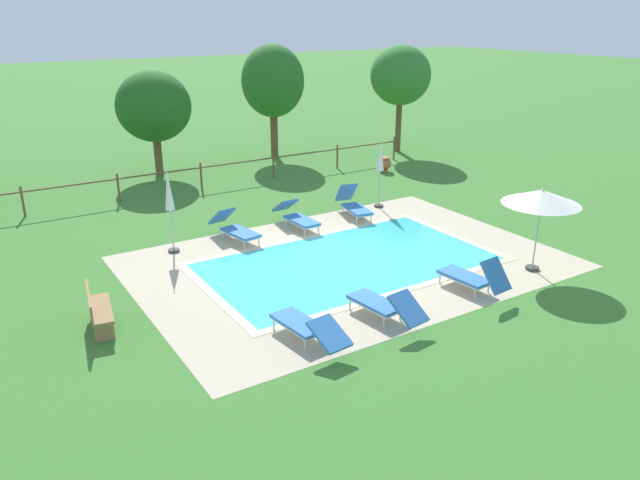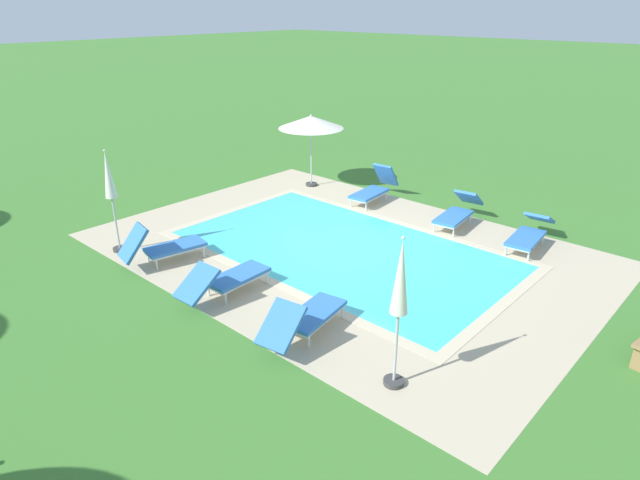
% 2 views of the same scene
% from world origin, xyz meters
% --- Properties ---
extents(ground_plane, '(160.00, 160.00, 0.00)m').
position_xyz_m(ground_plane, '(0.00, 0.00, 0.00)').
color(ground_plane, '#3D752D').
extents(pool_deck_paving, '(11.27, 7.91, 0.01)m').
position_xyz_m(pool_deck_paving, '(0.00, 0.00, 0.00)').
color(pool_deck_paving, '#BCAD8E').
rests_on(pool_deck_paving, ground).
extents(swimming_pool_water, '(7.65, 4.28, 0.01)m').
position_xyz_m(swimming_pool_water, '(0.00, 0.00, 0.01)').
color(swimming_pool_water, '#42CCD6').
rests_on(swimming_pool_water, ground).
extents(pool_coping_rim, '(8.13, 4.76, 0.01)m').
position_xyz_m(pool_coping_rim, '(0.00, 0.00, 0.01)').
color(pool_coping_rim, beige).
rests_on(pool_coping_rim, ground).
extents(sun_lounger_north_near_steps, '(0.67, 2.04, 0.81)m').
position_xyz_m(sun_lounger_north_near_steps, '(0.27, 3.22, 0.37)').
color(sun_lounger_north_near_steps, '#3370BC').
rests_on(sun_lounger_north_near_steps, ground).
extents(sun_lounger_north_mid, '(0.77, 1.88, 1.01)m').
position_xyz_m(sun_lounger_north_mid, '(1.50, -3.19, 0.40)').
color(sun_lounger_north_mid, '#3370BC').
rests_on(sun_lounger_north_mid, ground).
extents(sun_lounger_north_far, '(0.92, 2.05, 0.87)m').
position_xyz_m(sun_lounger_north_far, '(-1.86, 3.23, 0.38)').
color(sun_lounger_north_far, '#3370BC').
rests_on(sun_lounger_north_far, ground).
extents(sun_lounger_north_end, '(0.84, 2.07, 0.81)m').
position_xyz_m(sun_lounger_north_end, '(-1.22, -3.18, 0.37)').
color(sun_lounger_north_end, '#3370BC').
rests_on(sun_lounger_north_end, ground).
extents(sun_lounger_south_near_corner, '(0.95, 1.93, 0.99)m').
position_xyz_m(sun_lounger_south_near_corner, '(2.47, 3.21, 0.40)').
color(sun_lounger_south_near_corner, '#3370BC').
rests_on(sun_lounger_south_near_corner, ground).
extents(sun_lounger_south_end, '(0.82, 2.13, 0.71)m').
position_xyz_m(sun_lounger_south_end, '(-3.16, -3.09, 0.35)').
color(sun_lounger_south_end, '#3370BC').
rests_on(sun_lounger_south_end, ground).
extents(patio_umbrella_open_foreground, '(1.99, 1.99, 2.23)m').
position_xyz_m(patio_umbrella_open_foreground, '(3.86, -3.06, 1.99)').
color(patio_umbrella_open_foreground, '#383838').
rests_on(patio_umbrella_open_foreground, ground).
extents(patio_umbrella_closed_row_west, '(0.32, 0.32, 2.45)m').
position_xyz_m(patio_umbrella_closed_row_west, '(-3.76, 3.28, 1.64)').
color(patio_umbrella_closed_row_west, '#383838').
rests_on(patio_umbrella_closed_row_west, ground).
extents(patio_umbrella_closed_row_mid_west, '(0.32, 0.32, 2.41)m').
position_xyz_m(patio_umbrella_closed_row_mid_west, '(3.80, 3.57, 1.62)').
color(patio_umbrella_closed_row_mid_west, '#383838').
rests_on(patio_umbrella_closed_row_mid_west, ground).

